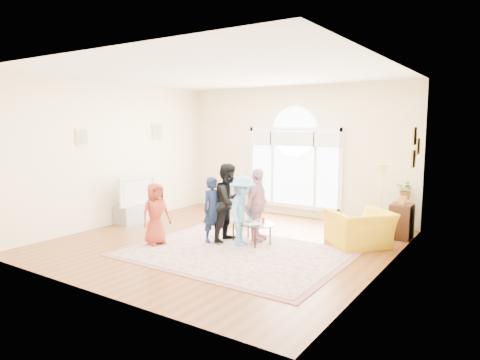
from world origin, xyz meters
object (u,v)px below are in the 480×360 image
Objects in this scene: tv_console at (136,213)px; armchair at (360,229)px; area_rug at (235,253)px; television at (136,190)px; coffee_table at (252,223)px.

armchair is (5.03, 0.84, 0.13)m from tv_console.
tv_console reaches higher than area_rug.
television is at bearing 166.86° from area_rug.
area_rug is at bearing -6.72° from armchair.
area_rug is 3.40× the size of armchair.
tv_console is 0.88× the size of television.
armchair is (5.03, 0.84, -0.40)m from television.
coffee_table is at bearing -1.14° from television.
television reaches higher than coffee_table.
armchair reaches higher than coffee_table.
armchair is (1.80, 0.91, -0.06)m from coffee_table.
tv_console is at bearing 166.88° from area_rug.
tv_console is 0.94× the size of armchair.
television reaches higher than armchair.
tv_console is 0.85× the size of coffee_table.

